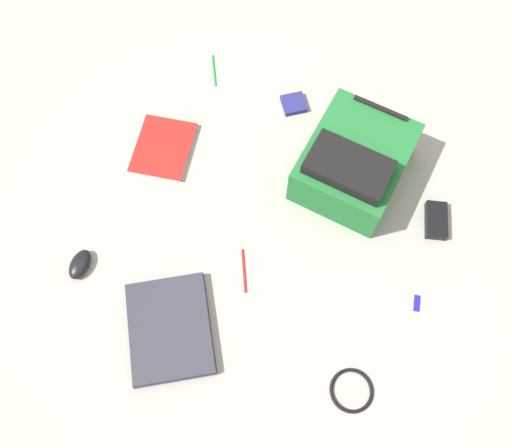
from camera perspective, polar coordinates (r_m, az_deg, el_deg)
The scene contains 11 objects.
ground_plane at distance 1.82m, azimuth 1.62°, elevation -0.07°, with size 4.09×4.09×0.00m, color gray.
backpack at distance 1.85m, azimuth 10.32°, elevation 6.39°, with size 0.42×0.46×0.21m.
laptop at distance 1.72m, azimuth -9.12°, elevation -10.84°, with size 0.34×0.39×0.03m.
book_comic at distance 1.98m, azimuth -9.77°, elevation 7.93°, with size 0.20×0.25×0.02m.
computer_mouse at distance 1.84m, azimuth -18.12°, elevation -4.07°, with size 0.06×0.10×0.04m, color black.
cable_coil at distance 1.71m, azimuth 10.06°, elevation -16.95°, with size 0.13×0.13×0.01m, color black.
power_brick at distance 1.91m, azimuth 18.51°, elevation 0.37°, with size 0.07×0.13×0.03m, color black.
pen_black at distance 2.16m, azimuth -4.45°, elevation 15.94°, with size 0.01×0.01×0.14m, color #198C33.
pen_blue at distance 1.76m, azimuth -1.26°, elevation -4.94°, with size 0.01×0.01×0.15m, color red.
earbud_pouch at distance 2.05m, azimuth 4.02°, elevation 12.56°, with size 0.08×0.08×0.02m, color navy.
usb_stick at distance 1.81m, azimuth 16.66°, elevation -8.01°, with size 0.02×0.05×0.01m, color #191999.
Camera 1 is at (0.07, -0.70, 1.68)m, focal length 37.82 mm.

